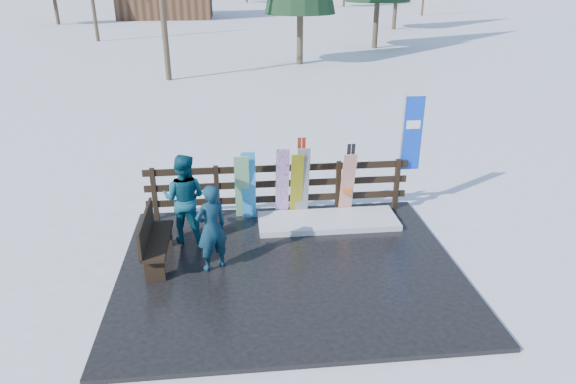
{
  "coord_description": "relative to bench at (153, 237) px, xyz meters",
  "views": [
    {
      "loc": [
        -0.86,
        -7.85,
        4.95
      ],
      "look_at": [
        0.08,
        1.0,
        1.1
      ],
      "focal_mm": 32.0,
      "sensor_mm": 36.0,
      "label": 1
    }
  ],
  "objects": [
    {
      "name": "snow_patch",
      "position": [
        3.38,
        1.21,
        -0.46
      ],
      "size": [
        2.89,
        1.0,
        0.12
      ],
      "primitive_type": "cube",
      "color": "white",
      "rests_on": "deck"
    },
    {
      "name": "bench",
      "position": [
        0.0,
        0.0,
        0.0
      ],
      "size": [
        0.41,
        1.5,
        0.97
      ],
      "color": "black",
      "rests_on": "deck"
    },
    {
      "name": "fence",
      "position": [
        2.39,
        1.81,
        0.14
      ],
      "size": [
        5.6,
        0.1,
        1.15
      ],
      "color": "black",
      "rests_on": "deck"
    },
    {
      "name": "snowboard_0",
      "position": [
        1.76,
        1.59,
        0.26
      ],
      "size": [
        0.29,
        0.24,
        1.54
      ],
      "primitive_type": "cube",
      "rotation": [
        0.14,
        0.0,
        0.0
      ],
      "color": "#34A4F4",
      "rests_on": "deck"
    },
    {
      "name": "snowboard_5",
      "position": [
        3.85,
        1.59,
        0.21
      ],
      "size": [
        0.28,
        0.38,
        1.44
      ],
      "primitive_type": "cube",
      "rotation": [
        0.24,
        0.0,
        0.0
      ],
      "color": "silver",
      "rests_on": "deck"
    },
    {
      "name": "snowboard_1",
      "position": [
        1.62,
        1.59,
        0.23
      ],
      "size": [
        0.3,
        0.41,
        1.49
      ],
      "primitive_type": "cube",
      "rotation": [
        0.25,
        0.0,
        0.0
      ],
      "color": "silver",
      "rests_on": "deck"
    },
    {
      "name": "ski_pair_b",
      "position": [
        3.88,
        1.66,
        0.29
      ],
      "size": [
        0.17,
        0.24,
        1.62
      ],
      "color": "black",
      "rests_on": "deck"
    },
    {
      "name": "snowboard_3",
      "position": [
        2.46,
        1.59,
        0.29
      ],
      "size": [
        0.27,
        0.4,
        1.61
      ],
      "primitive_type": "cube",
      "rotation": [
        0.23,
        0.0,
        0.0
      ],
      "color": "white",
      "rests_on": "deck"
    },
    {
      "name": "person_front",
      "position": [
        1.05,
        -0.29,
        0.28
      ],
      "size": [
        0.69,
        0.62,
        1.59
      ],
      "primitive_type": "imported",
      "rotation": [
        0.0,
        0.0,
        3.66
      ],
      "color": "#0E3E46",
      "rests_on": "deck"
    },
    {
      "name": "deck",
      "position": [
        2.39,
        -0.39,
        -0.56
      ],
      "size": [
        6.0,
        5.0,
        0.08
      ],
      "primitive_type": "cube",
      "color": "black",
      "rests_on": "ground"
    },
    {
      "name": "ski_pair_a",
      "position": [
        2.86,
        1.66,
        0.38
      ],
      "size": [
        0.16,
        0.18,
        1.78
      ],
      "color": "maroon",
      "rests_on": "deck"
    },
    {
      "name": "rental_flag",
      "position": [
        5.2,
        1.86,
        1.09
      ],
      "size": [
        0.45,
        0.04,
        2.6
      ],
      "color": "silver",
      "rests_on": "deck"
    },
    {
      "name": "snowboard_2",
      "position": [
        2.76,
        1.59,
        0.22
      ],
      "size": [
        0.26,
        0.38,
        1.48
      ],
      "primitive_type": "cube",
      "rotation": [
        0.24,
        0.0,
        0.0
      ],
      "color": "#FFF211",
      "rests_on": "deck"
    },
    {
      "name": "ground",
      "position": [
        2.39,
        -0.39,
        -0.6
      ],
      "size": [
        700.0,
        700.0,
        0.0
      ],
      "primitive_type": "plane",
      "color": "white",
      "rests_on": "ground"
    },
    {
      "name": "person_back",
      "position": [
        0.51,
        0.83,
        0.37
      ],
      "size": [
        1.0,
        0.86,
        1.76
      ],
      "primitive_type": "imported",
      "rotation": [
        0.0,
        0.0,
        2.88
      ],
      "color": "#0D4356",
      "rests_on": "deck"
    },
    {
      "name": "snowboard_4",
      "position": [
        2.89,
        1.59,
        0.29
      ],
      "size": [
        0.26,
        0.36,
        1.6
      ],
      "primitive_type": "cube",
      "rotation": [
        0.21,
        0.0,
        0.0
      ],
      "color": "black",
      "rests_on": "deck"
    }
  ]
}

